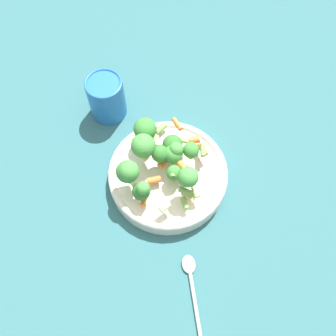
{
  "coord_description": "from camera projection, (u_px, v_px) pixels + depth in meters",
  "views": [
    {
      "loc": [
        -0.07,
        0.34,
        0.76
      ],
      "look_at": [
        0.0,
        0.0,
        0.06
      ],
      "focal_mm": 42.0,
      "sensor_mm": 36.0,
      "label": 1
    }
  ],
  "objects": [
    {
      "name": "bowl",
      "position": [
        168.0,
        175.0,
        0.81
      ],
      "size": [
        0.25,
        0.25,
        0.04
      ],
      "color": "silver",
      "rests_on": "ground_plane"
    },
    {
      "name": "cup",
      "position": [
        106.0,
        97.0,
        0.86
      ],
      "size": [
        0.08,
        0.08,
        0.1
      ],
      "color": "#2366B2",
      "rests_on": "ground_plane"
    },
    {
      "name": "spoon",
      "position": [
        192.0,
        286.0,
        0.73
      ],
      "size": [
        0.08,
        0.18,
        0.01
      ],
      "rotation": [
        0.0,
        0.0,
        11.35
      ],
      "color": "silver",
      "rests_on": "ground_plane"
    },
    {
      "name": "pasta_salad",
      "position": [
        157.0,
        158.0,
        0.76
      ],
      "size": [
        0.17,
        0.2,
        0.08
      ],
      "color": "#8CB766",
      "rests_on": "bowl"
    },
    {
      "name": "ground_plane",
      "position": [
        168.0,
        179.0,
        0.83
      ],
      "size": [
        3.0,
        3.0,
        0.0
      ],
      "primitive_type": "plane",
      "color": "#2D6066"
    }
  ]
}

